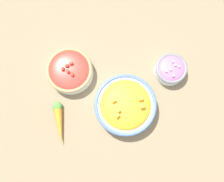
{
  "coord_description": "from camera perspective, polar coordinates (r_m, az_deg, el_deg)",
  "views": [
    {
      "loc": [
        0.03,
        -0.15,
        0.89
      ],
      "look_at": [
        0.0,
        0.0,
        0.03
      ],
      "focal_mm": 40.0,
      "sensor_mm": 36.0,
      "label": 1
    }
  ],
  "objects": [
    {
      "name": "ground_plane",
      "position": [
        0.9,
        0.0,
        -0.34
      ],
      "size": [
        3.0,
        3.0,
        0.0
      ],
      "primitive_type": "plane",
      "color": "#75664C"
    },
    {
      "name": "bowl_squash",
      "position": [
        0.86,
        3.06,
        -3.26
      ],
      "size": [
        0.21,
        0.21,
        0.09
      ],
      "color": "white",
      "rests_on": "ground_plane"
    },
    {
      "name": "bowl_red_onion",
      "position": [
        0.91,
        13.28,
        4.87
      ],
      "size": [
        0.11,
        0.11,
        0.06
      ],
      "color": "silver",
      "rests_on": "ground_plane"
    },
    {
      "name": "bowl_cherry_tomatoes",
      "position": [
        0.9,
        -9.61,
        4.54
      ],
      "size": [
        0.16,
        0.16,
        0.07
      ],
      "color": "white",
      "rests_on": "ground_plane"
    },
    {
      "name": "loose_carrot",
      "position": [
        0.89,
        -11.98,
        -6.92
      ],
      "size": [
        0.07,
        0.15,
        0.03
      ],
      "rotation": [
        0.0,
        0.0,
        5.04
      ],
      "color": "orange",
      "rests_on": "ground_plane"
    }
  ]
}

